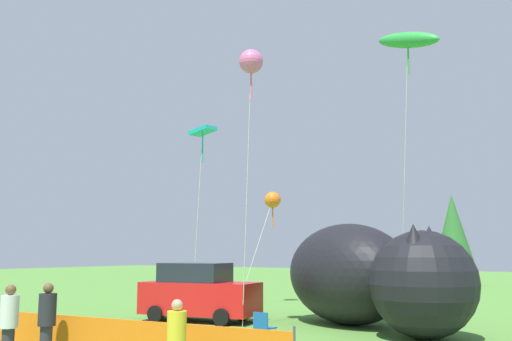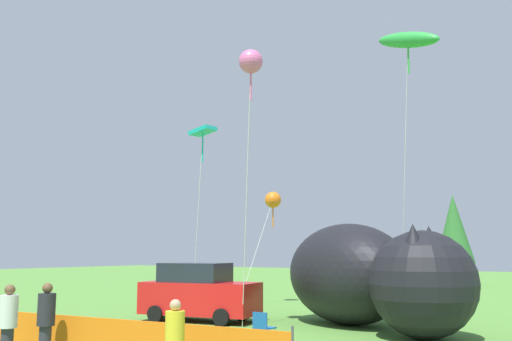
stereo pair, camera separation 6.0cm
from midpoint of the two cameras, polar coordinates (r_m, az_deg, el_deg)
The scene contains 13 objects.
ground_plane at distance 17.01m, azimuth -8.43°, elevation -16.15°, with size 120.00×120.00×0.00m, color #548C38.
parked_car at distance 20.47m, azimuth -5.82°, elevation -12.06°, with size 4.31×2.35×2.00m.
folding_chair at distance 15.53m, azimuth 0.61°, elevation -15.22°, with size 0.48×0.49×0.83m.
inflatable_cat at distance 18.84m, azimuth 10.94°, elevation -10.58°, with size 7.70×6.17×3.34m.
safety_fence at distance 13.19m, azimuth -15.63°, elevation -16.14°, with size 9.23×0.78×1.09m.
spectator_in_green_shirt at distance 13.47m, azimuth -23.60°, elevation -13.72°, with size 0.37×0.37×1.71m.
spectator_in_red_shirt at distance 13.50m, azimuth -20.31°, elevation -13.84°, with size 0.38×0.38×1.73m.
spectator_in_black_shirt at distance 10.51m, azimuth -8.13°, elevation -16.51°, with size 0.34×0.34×1.57m.
kite_pink_octopus at distance 18.77m, azimuth -0.59°, elevation 10.70°, with size 1.21×1.15×8.89m.
kite_teal_diamond at distance 23.69m, azimuth -5.44°, elevation 3.65°, with size 1.00×0.97×7.56m.
kite_green_fish at distance 22.64m, azimuth 14.86°, elevation 12.41°, with size 2.89×2.12×10.98m.
kite_orange_flower at distance 27.07m, azimuth 1.60°, elevation -3.00°, with size 0.77×2.81×5.22m.
horizon_tree_west at distance 43.78m, azimuth 19.06°, elevation -5.56°, with size 2.72×2.72×6.50m.
Camera 1 is at (10.97, -12.76, 2.42)m, focal length 40.00 mm.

